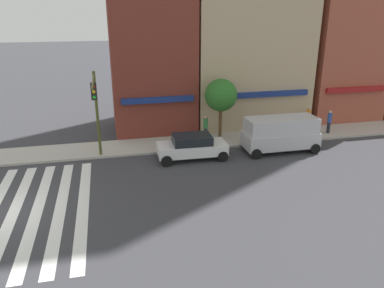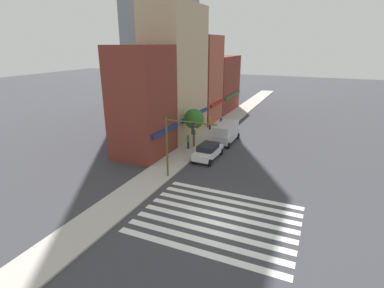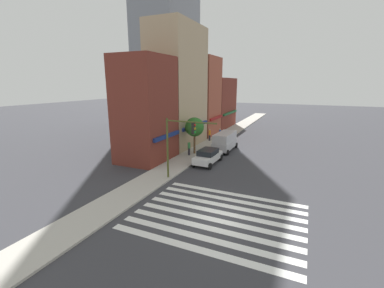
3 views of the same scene
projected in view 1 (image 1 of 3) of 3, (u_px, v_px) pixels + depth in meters
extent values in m
plane|color=#38383D|center=(1.00, 214.00, 17.69)|extent=(200.00, 200.00, 0.00)
cube|color=#B2ADA3|center=(29.00, 155.00, 24.53)|extent=(120.00, 3.00, 0.15)
cube|color=silver|center=(13.00, 213.00, 17.80)|extent=(0.55, 10.80, 0.01)
cube|color=silver|center=(37.00, 210.00, 18.03)|extent=(0.55, 10.80, 0.01)
cube|color=silver|center=(61.00, 207.00, 18.26)|extent=(0.55, 10.80, 0.01)
cube|color=silver|center=(83.00, 205.00, 18.48)|extent=(0.55, 10.80, 0.01)
cube|color=maroon|center=(152.00, 57.00, 28.13)|extent=(6.11, 5.00, 11.40)
cube|color=navy|center=(158.00, 100.00, 26.63)|extent=(5.19, 0.30, 0.40)
cube|color=tan|center=(251.00, 24.00, 29.00)|extent=(9.18, 5.00, 15.97)
cube|color=navy|center=(260.00, 95.00, 28.28)|extent=(7.81, 0.30, 0.40)
cube|color=#9E4C38|center=(342.00, 44.00, 31.33)|extent=(6.28, 5.00, 12.63)
cube|color=maroon|center=(356.00, 89.00, 30.04)|extent=(5.34, 0.30, 0.40)
cylinder|color=#474C1E|center=(97.00, 115.00, 23.57)|extent=(0.18, 0.18, 5.58)
cylinder|color=#474C1E|center=(93.00, 81.00, 20.58)|extent=(0.12, 4.59, 0.12)
cube|color=black|center=(94.00, 91.00, 20.55)|extent=(0.32, 0.24, 0.95)
sphere|color=red|center=(93.00, 86.00, 20.33)|extent=(0.18, 0.18, 0.18)
sphere|color=#EAAD14|center=(94.00, 92.00, 20.43)|extent=(0.18, 0.18, 0.18)
sphere|color=green|center=(94.00, 97.00, 20.54)|extent=(0.18, 0.18, 0.18)
cube|color=white|center=(192.00, 149.00, 23.95)|extent=(4.45, 1.93, 0.70)
cube|color=black|center=(192.00, 139.00, 23.74)|extent=(2.47, 1.72, 0.55)
cylinder|color=black|center=(162.00, 151.00, 24.51)|extent=(0.68, 0.22, 0.68)
cylinder|color=black|center=(167.00, 161.00, 22.87)|extent=(0.68, 0.22, 0.68)
cylinder|color=black|center=(215.00, 147.00, 25.27)|extent=(0.68, 0.22, 0.68)
cylinder|color=black|center=(223.00, 156.00, 23.63)|extent=(0.68, 0.22, 0.68)
cube|color=#B7B7BC|center=(280.00, 139.00, 25.19)|extent=(5.00, 2.00, 1.00)
cube|color=#B7B7BC|center=(281.00, 125.00, 24.85)|extent=(4.75, 1.84, 1.00)
cylinder|color=black|center=(245.00, 144.00, 25.84)|extent=(0.68, 0.22, 0.68)
cylinder|color=black|center=(256.00, 154.00, 24.01)|extent=(0.68, 0.22, 0.68)
cylinder|color=black|center=(300.00, 139.00, 26.73)|extent=(0.68, 0.22, 0.68)
cylinder|color=black|center=(315.00, 149.00, 24.89)|extent=(0.68, 0.22, 0.68)
cylinder|color=#23232D|center=(328.00, 128.00, 28.52)|extent=(0.26, 0.26, 0.85)
cylinder|color=#2D4C9E|center=(330.00, 118.00, 28.26)|extent=(0.32, 0.32, 0.70)
sphere|color=tan|center=(330.00, 112.00, 28.10)|extent=(0.22, 0.22, 0.22)
cylinder|color=#23232D|center=(206.00, 134.00, 27.16)|extent=(0.26, 0.26, 0.85)
cylinder|color=#2D7A3D|center=(206.00, 123.00, 26.89)|extent=(0.32, 0.32, 0.70)
sphere|color=tan|center=(206.00, 117.00, 26.73)|extent=(0.22, 0.22, 0.22)
cylinder|color=#23232D|center=(307.00, 124.00, 29.46)|extent=(0.26, 0.26, 0.85)
cylinder|color=orange|center=(308.00, 114.00, 29.20)|extent=(0.32, 0.32, 0.70)
sphere|color=tan|center=(309.00, 109.00, 29.04)|extent=(0.22, 0.22, 0.22)
cylinder|color=brown|center=(220.00, 123.00, 26.85)|extent=(0.24, 0.24, 2.47)
sphere|color=#286623|center=(221.00, 95.00, 26.16)|extent=(2.29, 2.29, 2.29)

